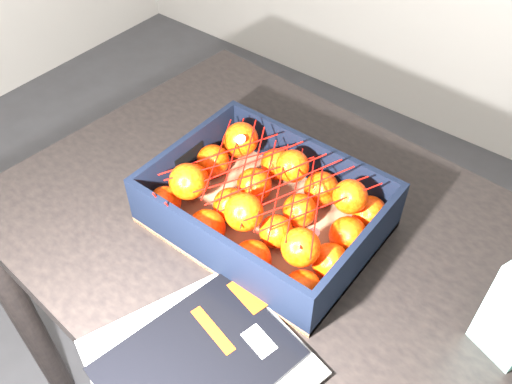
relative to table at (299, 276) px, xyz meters
The scene contains 6 objects.
room_shell 0.71m from the table, 130.84° to the right, with size 3.54×3.54×2.50m.
table is the anchor object (origin of this frame).
magazine_stack 0.32m from the table, 87.82° to the right, with size 0.36×0.35×0.02m.
produce_crate 0.16m from the table, behind, with size 0.41×0.31×0.11m.
clementine_heap 0.18m from the table, behind, with size 0.40×0.29×0.12m.
mesh_net 0.23m from the table, behind, with size 0.34×0.28×0.10m.
Camera 1 is at (0.57, -0.27, 1.54)m, focal length 37.89 mm.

